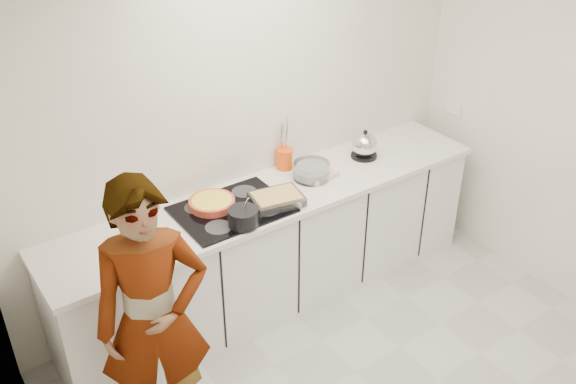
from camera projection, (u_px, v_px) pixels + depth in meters
wall_back at (248, 125)px, 4.40m from camera, size 3.60×0.00×2.60m
base_cabinets at (275, 250)px, 4.62m from camera, size 3.20×0.58×0.87m
countertop at (275, 196)px, 4.38m from camera, size 3.24×0.64×0.04m
hob at (232, 209)px, 4.18m from camera, size 0.72×0.54×0.01m
tart_dish at (212, 203)px, 4.19m from camera, size 0.36×0.36×0.05m
saucepan at (243, 217)px, 3.99m from camera, size 0.25×0.25×0.18m
baking_dish at (277, 198)px, 4.22m from camera, size 0.37×0.30×0.06m
mixing_bowl at (311, 171)px, 4.52m from camera, size 0.33×0.33×0.12m
tea_towel at (319, 175)px, 4.55m from camera, size 0.26×0.21×0.04m
kettle at (364, 146)px, 4.78m from camera, size 0.22×0.22×0.22m
utensil_crock at (284, 159)px, 4.64m from camera, size 0.15×0.15×0.15m
cook at (153, 319)px, 3.40m from camera, size 0.70×0.56×1.68m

